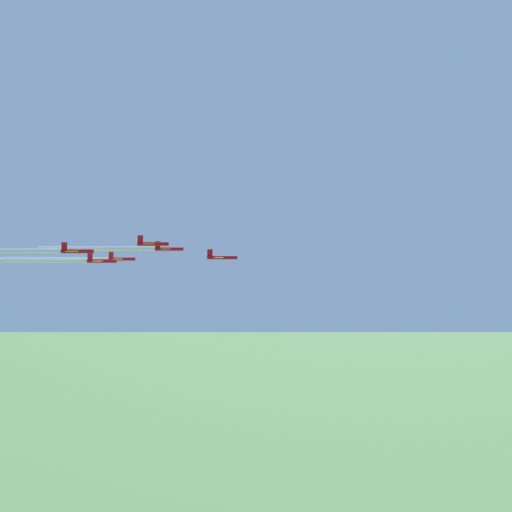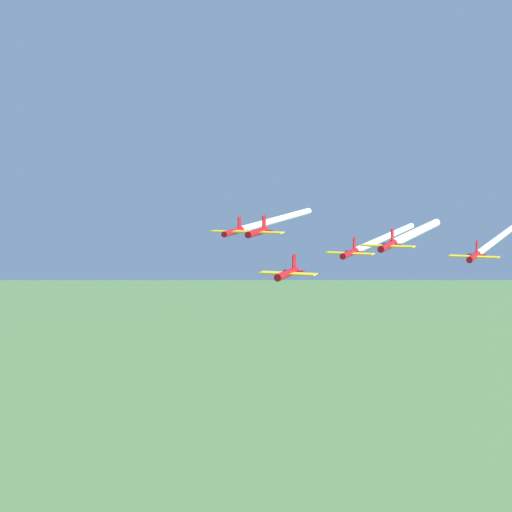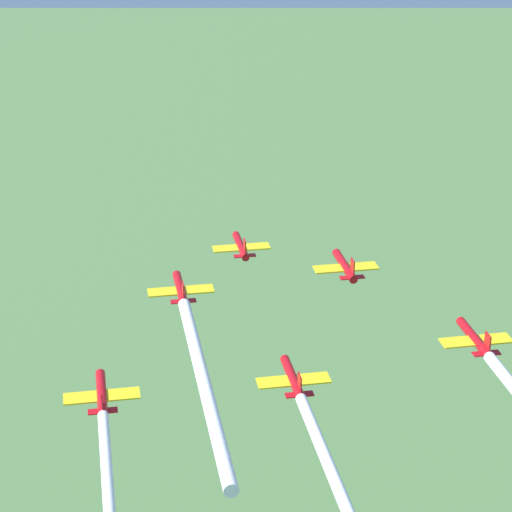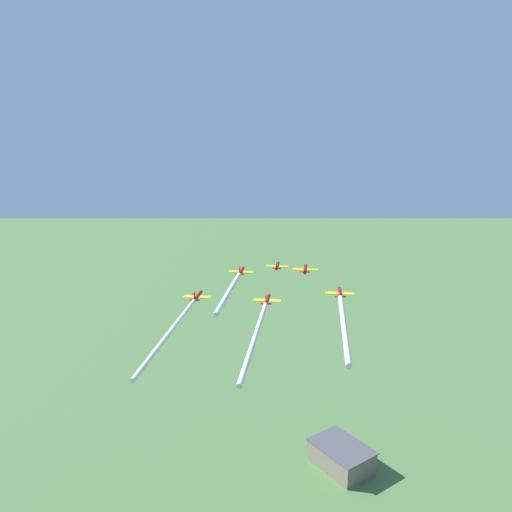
{
  "view_description": "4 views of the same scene",
  "coord_description": "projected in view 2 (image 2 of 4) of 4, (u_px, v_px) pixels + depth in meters",
  "views": [
    {
      "loc": [
        -84.07,
        -194.46,
        120.04
      ],
      "look_at": [
        33.72,
        -40.15,
        117.52
      ],
      "focal_mm": 50.0,
      "sensor_mm": 36.0,
      "label": 1
    },
    {
      "loc": [
        170.15,
        -103.74,
        138.62
      ],
      "look_at": [
        31.87,
        -42.24,
        120.51
      ],
      "focal_mm": 85.0,
      "sensor_mm": 36.0,
      "label": 2
    },
    {
      "loc": [
        -50.29,
        61.8,
        169.1
      ],
      "look_at": [
        22.91,
        -34.49,
        116.66
      ],
      "focal_mm": 70.0,
      "sensor_mm": 36.0,
      "label": 3
    },
    {
      "loc": [
        -103.6,
        66.33,
        160.1
      ],
      "look_at": [
        29.07,
        -28.36,
        120.89
      ],
      "focal_mm": 35.0,
      "sensor_mm": 36.0,
      "label": 4
    }
  ],
  "objects": [
    {
      "name": "smoke_trail_5",
      "position": [
        278.0,
        220.0,
        221.53
      ],
      "size": [
        30.58,
        28.33,
        1.19
      ],
      "rotation": [
        0.0,
        0.0,
        3.97
      ],
      "color": "white"
    },
    {
      "name": "jet_1",
      "position": [
        388.0,
        246.0,
        173.69
      ],
      "size": [
        7.19,
        7.11,
        2.76
      ],
      "rotation": [
        0.0,
        0.0,
        3.97
      ],
      "color": "#B20C14"
    },
    {
      "name": "jet_5",
      "position": [
        233.0,
        232.0,
        198.94
      ],
      "size": [
        7.19,
        7.11,
        2.76
      ],
      "rotation": [
        0.0,
        0.0,
        3.97
      ],
      "color": "#B20C14"
    },
    {
      "name": "smoke_trail_1",
      "position": [
        417.0,
        232.0,
        193.7
      ],
      "size": [
        26.63,
        24.7,
        1.33
      ],
      "rotation": [
        0.0,
        0.0,
        3.97
      ],
      "color": "white"
    },
    {
      "name": "smoke_trail_4",
      "position": [
        386.0,
        237.0,
        217.86
      ],
      "size": [
        34.1,
        31.56,
        1.14
      ],
      "rotation": [
        0.0,
        0.0,
        3.97
      ],
      "color": "white"
    },
    {
      "name": "jet_3",
      "position": [
        474.0,
        256.0,
        186.69
      ],
      "size": [
        7.19,
        7.11,
        2.76
      ],
      "rotation": [
        0.0,
        0.0,
        3.97
      ],
      "color": "#B20C14"
    },
    {
      "name": "smoke_trail_3",
      "position": [
        497.0,
        239.0,
        211.96
      ],
      "size": [
        34.68,
        32.09,
        1.06
      ],
      "rotation": [
        0.0,
        0.0,
        3.97
      ],
      "color": "white"
    },
    {
      "name": "jet_0",
      "position": [
        288.0,
        273.0,
        161.33
      ],
      "size": [
        7.19,
        7.11,
        2.76
      ],
      "rotation": [
        0.0,
        0.0,
        3.97
      ],
      "color": "#B20C14"
    },
    {
      "name": "jet_4",
      "position": [
        350.0,
        253.0,
        192.99
      ],
      "size": [
        7.19,
        7.11,
        2.76
      ],
      "rotation": [
        0.0,
        0.0,
        3.97
      ],
      "color": "#B20C14"
    },
    {
      "name": "jet_2",
      "position": [
        258.0,
        232.0,
        179.81
      ],
      "size": [
        7.19,
        7.11,
        2.76
      ],
      "rotation": [
        0.0,
        0.0,
        3.97
      ],
      "color": "#B20C14"
    }
  ]
}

